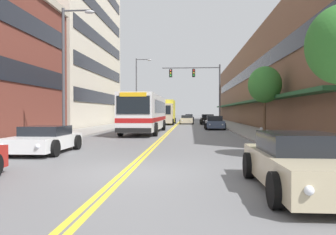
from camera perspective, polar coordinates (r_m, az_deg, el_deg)
The scene contains 19 objects.
ground_plane at distance 46.52m, azimuth 1.59°, elevation -1.17°, with size 240.00×240.00×0.00m, color slate.
sidewalk_left at distance 47.36m, azimuth -7.16°, elevation -1.07°, with size 3.43×106.00×0.12m.
sidewalk_right at distance 46.79m, azimuth 10.46°, elevation -1.10°, with size 3.43×106.00×0.12m.
centre_line at distance 46.52m, azimuth 1.59°, elevation -1.17°, with size 0.34×106.00×0.01m.
office_tower_left at distance 45.37m, azimuth -19.13°, elevation 16.51°, with size 12.08×21.67×27.88m.
storefront_row_right at distance 47.95m, azimuth 17.58°, elevation 5.30°, with size 9.10×68.00×10.80m.
city_bus at distance 27.80m, azimuth -3.91°, elevation 0.98°, with size 2.84×12.09×3.10m.
car_white_parked_left_near at distance 15.13m, azimuth -20.69°, elevation -3.65°, with size 2.21×4.24×1.15m.
car_beige_parked_right_foreground at distance 7.94m, azimuth 22.01°, elevation -7.45°, with size 2.01×4.59×1.29m.
car_black_parked_right_mid at distance 46.55m, azimuth 6.91°, elevation -0.37°, with size 2.14×4.92×1.41m.
car_slate_blue_parked_right_far at distance 33.43m, azimuth 8.10°, elevation -0.96°, with size 1.98×4.42×1.35m.
car_charcoal_moving_lead at distance 68.17m, azimuth 3.68°, elevation 0.01°, with size 1.99×4.43×1.27m.
car_champagne_moving_second at distance 47.56m, azimuth 3.28°, elevation -0.40°, with size 1.99×4.17×1.27m.
box_truck at distance 46.52m, azimuth -0.51°, elevation 0.99°, with size 2.81×8.03×3.45m.
traffic_signal_mast at distance 37.59m, azimuth 5.69°, elevation 6.07°, with size 6.65×0.38×7.13m.
street_lamp_left_near at distance 19.56m, azimuth -17.08°, elevation 8.99°, with size 1.88×0.28×7.61m.
street_lamp_left_far at distance 43.90m, azimuth -5.20°, elevation 5.46°, with size 2.11×0.28×8.87m.
street_tree_right_mid at distance 26.17m, azimuth 16.50°, elevation 5.49°, with size 2.53×2.53×5.11m.
fire_hydrant at distance 19.62m, azimuth 15.91°, elevation -2.75°, with size 0.29×0.21×0.75m.
Camera 1 is at (1.86, -9.45, 1.77)m, focal length 35.00 mm.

